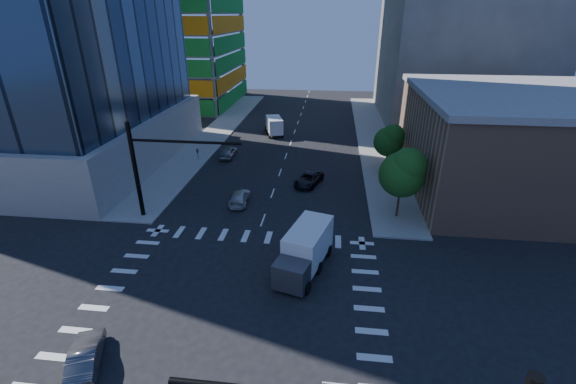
# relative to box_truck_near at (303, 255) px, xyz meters

# --- Properties ---
(ground) EXTENTS (160.00, 160.00, 0.00)m
(ground) POSITION_rel_box_truck_near_xyz_m (-4.37, -4.61, -1.42)
(ground) COLOR black
(ground) RESTS_ON ground
(road_markings) EXTENTS (20.00, 20.00, 0.01)m
(road_markings) POSITION_rel_box_truck_near_xyz_m (-4.37, -4.61, -1.42)
(road_markings) COLOR silver
(road_markings) RESTS_ON ground
(sidewalk_ne) EXTENTS (5.00, 60.00, 0.15)m
(sidewalk_ne) POSITION_rel_box_truck_near_xyz_m (8.13, 35.39, -1.35)
(sidewalk_ne) COLOR gray
(sidewalk_ne) RESTS_ON ground
(sidewalk_nw) EXTENTS (5.00, 60.00, 0.15)m
(sidewalk_nw) POSITION_rel_box_truck_near_xyz_m (-16.87, 35.39, -1.35)
(sidewalk_nw) COLOR gray
(sidewalk_nw) RESTS_ON ground
(commercial_building) EXTENTS (20.50, 22.50, 10.60)m
(commercial_building) POSITION_rel_box_truck_near_xyz_m (20.63, 17.39, 3.89)
(commercial_building) COLOR #A37A5E
(commercial_building) RESTS_ON ground
(bg_building_ne) EXTENTS (24.00, 30.00, 28.00)m
(bg_building_ne) POSITION_rel_box_truck_near_xyz_m (22.63, 50.39, 12.58)
(bg_building_ne) COLOR #635D59
(bg_building_ne) RESTS_ON ground
(signal_mast_nw) EXTENTS (10.20, 0.40, 9.00)m
(signal_mast_nw) POSITION_rel_box_truck_near_xyz_m (-14.37, 6.89, 4.07)
(signal_mast_nw) COLOR black
(signal_mast_nw) RESTS_ON sidewalk_nw
(tree_south) EXTENTS (4.16, 4.16, 6.82)m
(tree_south) POSITION_rel_box_truck_near_xyz_m (8.26, 9.29, 3.26)
(tree_south) COLOR #382316
(tree_south) RESTS_ON sidewalk_ne
(tree_north) EXTENTS (3.54, 3.52, 5.78)m
(tree_north) POSITION_rel_box_truck_near_xyz_m (8.56, 21.29, 2.56)
(tree_north) COLOR #382316
(tree_north) RESTS_ON sidewalk_ne
(car_nb_far) EXTENTS (3.55, 5.16, 1.31)m
(car_nb_far) POSITION_rel_box_truck_near_xyz_m (-0.66, 16.21, -0.77)
(car_nb_far) COLOR black
(car_nb_far) RESTS_ON ground
(car_sb_near) EXTENTS (1.99, 4.40, 1.25)m
(car_sb_near) POSITION_rel_box_truck_near_xyz_m (-7.35, 10.73, -0.80)
(car_sb_near) COLOR #B8B8B8
(car_sb_near) RESTS_ON ground
(car_sb_mid) EXTENTS (1.73, 4.29, 1.46)m
(car_sb_mid) POSITION_rel_box_truck_near_xyz_m (-11.99, 24.11, -0.69)
(car_sb_mid) COLOR gray
(car_sb_mid) RESTS_ON ground
(car_sb_cross) EXTENTS (2.87, 4.33, 1.35)m
(car_sb_cross) POSITION_rel_box_truck_near_xyz_m (-11.09, -9.90, -0.75)
(car_sb_cross) COLOR #504E54
(car_sb_cross) RESTS_ON ground
(box_truck_near) EXTENTS (4.21, 6.61, 3.22)m
(box_truck_near) POSITION_rel_box_truck_near_xyz_m (0.00, 0.00, 0.00)
(box_truck_near) COLOR black
(box_truck_near) RESTS_ON ground
(box_truck_far) EXTENTS (3.78, 5.82, 2.82)m
(box_truck_far) POSITION_rel_box_truck_near_xyz_m (-7.61, 35.81, -0.17)
(box_truck_far) COLOR black
(box_truck_far) RESTS_ON ground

